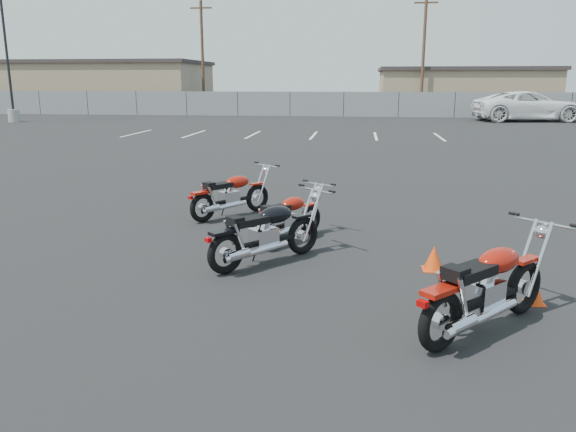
# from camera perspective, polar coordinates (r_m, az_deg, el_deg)

# --- Properties ---
(ground) EXTENTS (120.00, 120.00, 0.00)m
(ground) POSITION_cam_1_polar(r_m,az_deg,el_deg) (7.98, -1.97, -5.50)
(ground) COLOR black
(ground) RESTS_ON ground
(motorcycle_front_red) EXTENTS (1.55, 1.75, 0.97)m
(motorcycle_front_red) POSITION_cam_1_polar(r_m,az_deg,el_deg) (11.03, -5.83, 2.17)
(motorcycle_front_red) COLOR black
(motorcycle_front_red) RESTS_ON ground
(motorcycle_second_black) EXTENTS (1.70, 1.79, 1.02)m
(motorcycle_second_black) POSITION_cam_1_polar(r_m,az_deg,el_deg) (8.13, -2.23, -1.74)
(motorcycle_second_black) COLOR black
(motorcycle_second_black) RESTS_ON ground
(motorcycle_third_red) EXTENTS (1.30, 1.71, 0.90)m
(motorcycle_third_red) POSITION_cam_1_polar(r_m,az_deg,el_deg) (9.24, -0.08, -0.21)
(motorcycle_third_red) COLOR black
(motorcycle_third_red) RESTS_ON ground
(motorcycle_rear_red) EXTENTS (1.86, 1.87, 1.09)m
(motorcycle_rear_red) POSITION_cam_1_polar(r_m,az_deg,el_deg) (6.30, 19.55, -6.87)
(motorcycle_rear_red) COLOR black
(motorcycle_rear_red) RESTS_ON ground
(training_cone_near) EXTENTS (0.30, 0.30, 0.35)m
(training_cone_near) POSITION_cam_1_polar(r_m,az_deg,el_deg) (8.19, 14.58, -4.15)
(training_cone_near) COLOR #EF430C
(training_cone_near) RESTS_ON ground
(training_cone_far) EXTENTS (0.23, 0.23, 0.27)m
(training_cone_far) POSITION_cam_1_polar(r_m,az_deg,el_deg) (7.40, 23.83, -7.16)
(training_cone_far) COLOR #EF430C
(training_cone_far) RESTS_ON ground
(training_cone_extra) EXTENTS (0.24, 0.24, 0.28)m
(training_cone_extra) POSITION_cam_1_polar(r_m,az_deg,el_deg) (9.89, -2.40, -0.88)
(training_cone_extra) COLOR #EF430C
(training_cone_extra) RESTS_ON ground
(light_pole_west) EXTENTS (0.80, 0.70, 11.81)m
(light_pole_west) POSITION_cam_1_polar(r_m,az_deg,el_deg) (40.71, -26.50, 13.06)
(light_pole_west) COLOR gray
(light_pole_west) RESTS_ON ground
(chainlink_fence) EXTENTS (80.06, 0.06, 1.80)m
(chainlink_fence) POSITION_cam_1_polar(r_m,az_deg,el_deg) (42.50, 5.67, 11.24)
(chainlink_fence) COLOR slate
(chainlink_fence) RESTS_ON ground
(tan_building_west) EXTENTS (18.40, 10.40, 4.30)m
(tan_building_west) POSITION_cam_1_polar(r_m,az_deg,el_deg) (54.63, -18.39, 12.46)
(tan_building_west) COLOR #917D5E
(tan_building_west) RESTS_ON ground
(tan_building_east) EXTENTS (14.40, 9.40, 3.70)m
(tan_building_east) POSITION_cam_1_polar(r_m,az_deg,el_deg) (52.20, 17.30, 12.19)
(tan_building_east) COLOR #917D5E
(tan_building_east) RESTS_ON ground
(utility_pole_b) EXTENTS (1.80, 0.24, 9.00)m
(utility_pole_b) POSITION_cam_1_polar(r_m,az_deg,el_deg) (49.30, -8.68, 15.87)
(utility_pole_b) COLOR #442D1F
(utility_pole_b) RESTS_ON ground
(utility_pole_c) EXTENTS (1.80, 0.24, 9.00)m
(utility_pole_c) POSITION_cam_1_polar(r_m,az_deg,el_deg) (46.74, 13.60, 15.79)
(utility_pole_c) COLOR #442D1F
(utility_pole_c) RESTS_ON ground
(parking_line_stripes) EXTENTS (15.12, 4.00, 0.01)m
(parking_line_stripes) POSITION_cam_1_polar(r_m,az_deg,el_deg) (27.82, -0.50, 8.23)
(parking_line_stripes) COLOR silver
(parking_line_stripes) RESTS_ON ground
(white_van) EXTENTS (4.18, 8.38, 3.06)m
(white_van) POSITION_cam_1_polar(r_m,az_deg,el_deg) (40.64, 23.32, 11.00)
(white_van) COLOR white
(white_van) RESTS_ON ground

